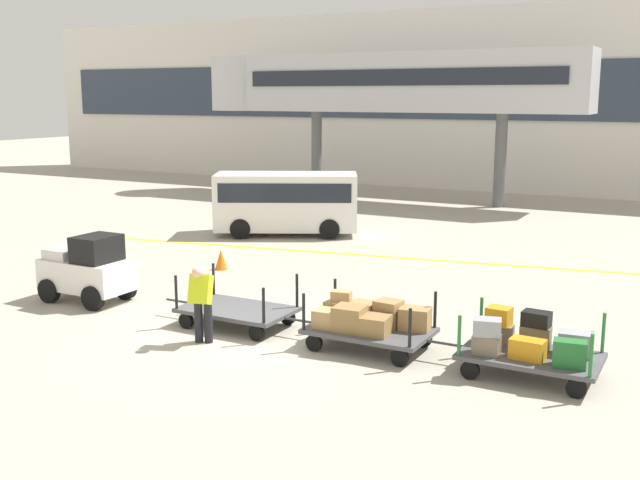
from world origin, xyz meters
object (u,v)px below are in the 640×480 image
baggage_tug (87,270)px  baggage_handler (201,300)px  shuttle_van (286,199)px  safety_cone_near (221,260)px  baggage_cart_tail (529,345)px  baggage_cart_lead (237,310)px  baggage_cart_middle (367,321)px

baggage_tug → baggage_handler: baggage_tug is taller
shuttle_van → safety_cone_near: shuttle_van is taller
baggage_cart_tail → shuttle_van: bearing=137.7°
baggage_cart_lead → baggage_cart_tail: bearing=0.3°
shuttle_van → baggage_cart_tail: bearing=-42.3°
baggage_cart_tail → baggage_cart_lead: bearing=-179.7°
baggage_tug → baggage_handler: (4.19, -1.21, 0.11)m
baggage_handler → baggage_cart_lead: bearing=91.5°
baggage_handler → shuttle_van: 11.71m
safety_cone_near → shuttle_van: bearing=102.0°
baggage_tug → safety_cone_near: baggage_tug is taller
baggage_handler → safety_cone_near: baggage_handler is taller
baggage_tug → baggage_cart_tail: bearing=0.3°
shuttle_van → baggage_cart_lead: bearing=-64.7°
baggage_cart_lead → safety_cone_near: (-3.35, 4.11, -0.07)m
baggage_cart_lead → baggage_cart_tail: same height
baggage_cart_middle → safety_cone_near: 7.49m
baggage_cart_middle → baggage_handler: 3.18m
baggage_handler → safety_cone_near: size_ratio=2.84×
baggage_tug → baggage_handler: 4.36m
baggage_tug → baggage_cart_lead: bearing=0.1°
baggage_cart_tail → shuttle_van: shuttle_van is taller
baggage_tug → baggage_cart_lead: baggage_tug is taller
baggage_cart_lead → shuttle_van: 10.61m
shuttle_van → safety_cone_near: size_ratio=9.34×
baggage_cart_middle → safety_cone_near: baggage_cart_middle is taller
baggage_handler → shuttle_van: bearing=112.8°
baggage_cart_tail → shuttle_van: size_ratio=0.58×
baggage_cart_lead → shuttle_van: bearing=115.3°
baggage_cart_middle → shuttle_van: size_ratio=0.58×
baggage_tug → safety_cone_near: 4.23m
baggage_cart_tail → safety_cone_near: size_ratio=5.46×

